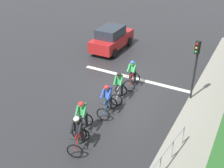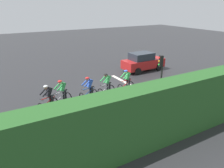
# 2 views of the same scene
# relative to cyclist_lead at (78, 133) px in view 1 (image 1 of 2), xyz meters

# --- Properties ---
(ground_plane) EXTENTS (80.00, 80.00, 0.00)m
(ground_plane) POSITION_rel_cyclist_lead_xyz_m (0.42, -5.35, -0.80)
(ground_plane) COLOR #28282B
(sidewalk_kerb) EXTENTS (2.80, 25.84, 0.12)m
(sidewalk_kerb) POSITION_rel_cyclist_lead_xyz_m (-4.42, -3.35, -0.74)
(sidewalk_kerb) COLOR gray
(sidewalk_kerb) RESTS_ON ground
(road_marking_stop_line) EXTENTS (7.00, 0.30, 0.01)m
(road_marking_stop_line) POSITION_rel_cyclist_lead_xyz_m (0.42, -6.68, -0.79)
(road_marking_stop_line) COLOR silver
(road_marking_stop_line) RESTS_ON ground
(cyclist_lead) EXTENTS (0.97, 1.23, 1.66)m
(cyclist_lead) POSITION_rel_cyclist_lead_xyz_m (0.00, 0.00, 0.00)
(cyclist_lead) COLOR black
(cyclist_lead) RESTS_ON ground
(cyclist_second) EXTENTS (0.96, 1.23, 1.66)m
(cyclist_second) POSITION_rel_cyclist_lead_xyz_m (0.43, -0.97, 0.00)
(cyclist_second) COLOR black
(cyclist_second) RESTS_ON ground
(cyclist_mid) EXTENTS (0.80, 1.15, 1.66)m
(cyclist_mid) POSITION_rel_cyclist_lead_xyz_m (0.15, -2.69, 0.00)
(cyclist_mid) COLOR black
(cyclist_mid) RESTS_ON ground
(cyclist_fourth) EXTENTS (0.89, 1.20, 1.66)m
(cyclist_fourth) POSITION_rel_cyclist_lead_xyz_m (0.23, -4.08, 0.00)
(cyclist_fourth) COLOR black
(cyclist_fourth) RESTS_ON ground
(cyclist_trailing) EXTENTS (0.81, 1.16, 1.66)m
(cyclist_trailing) POSITION_rel_cyclist_lead_xyz_m (0.22, -5.71, 0.00)
(cyclist_trailing) COLOR black
(cyclist_trailing) RESTS_ON ground
(car_red) EXTENTS (1.94, 4.13, 1.76)m
(car_red) POSITION_rel_cyclist_lead_xyz_m (3.87, -9.99, 0.08)
(car_red) COLOR #B21E1E
(car_red) RESTS_ON ground
(traffic_light_near_crossing) EXTENTS (0.25, 0.30, 3.34)m
(traffic_light_near_crossing) POSITION_rel_cyclist_lead_xyz_m (-3.09, -5.85, 1.43)
(traffic_light_near_crossing) COLOR black
(traffic_light_near_crossing) RESTS_ON ground
(pedestrian_railing_kerbside) EXTENTS (0.44, 3.12, 1.03)m
(pedestrian_railing_kerbside) POSITION_rel_cyclist_lead_xyz_m (-3.52, -0.65, -0.02)
(pedestrian_railing_kerbside) COLOR #999EA3
(pedestrian_railing_kerbside) RESTS_ON ground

